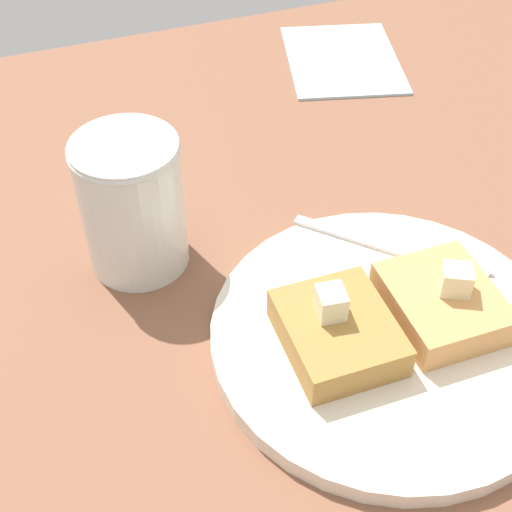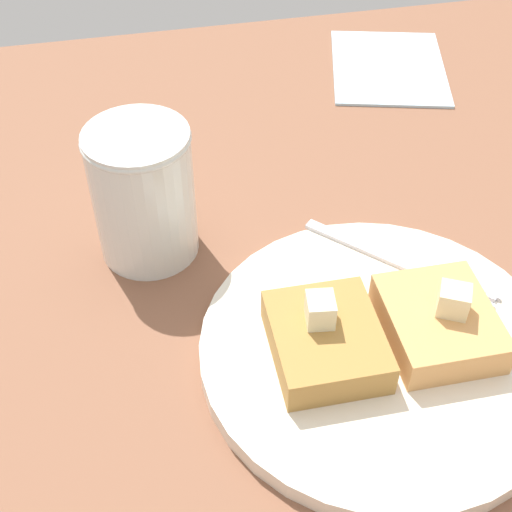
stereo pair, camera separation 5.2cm
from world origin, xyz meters
TOP-DOWN VIEW (x-y plane):
  - table_surface at (0.00, 0.00)cm, footprint 98.39×98.39cm
  - plate at (6.98, 3.10)cm, footprint 25.42×25.42cm
  - toast_slice_left at (2.93, 3.15)cm, footprint 7.36×8.56cm
  - toast_slice_middle at (11.02, 3.05)cm, footprint 7.36×8.56cm
  - butter_pat_primary at (2.31, 3.27)cm, footprint 2.68×2.59cm
  - butter_pat_secondary at (11.33, 2.21)cm, footprint 2.11×2.29cm
  - fork at (2.41, -3.45)cm, footprint 12.18×12.48cm
  - syrup_jar at (21.63, -11.72)cm, footprint 8.15×8.15cm
  - napkin at (-7.44, -35.09)cm, footprint 16.02×18.59cm

SIDE VIEW (x-z plane):
  - table_surface at x=0.00cm, z-range 0.00..2.25cm
  - napkin at x=-7.44cm, z-range 2.25..2.55cm
  - plate at x=6.98cm, z-range 2.37..3.88cm
  - fork at x=2.41cm, z-range 3.76..4.12cm
  - toast_slice_left at x=2.93cm, z-range 3.76..6.34cm
  - toast_slice_middle at x=11.02cm, z-range 3.76..6.34cm
  - butter_pat_primary at x=2.31cm, z-range 6.34..8.40cm
  - butter_pat_secondary at x=11.33cm, z-range 6.34..8.40cm
  - syrup_jar at x=21.63cm, z-range 2.01..13.24cm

